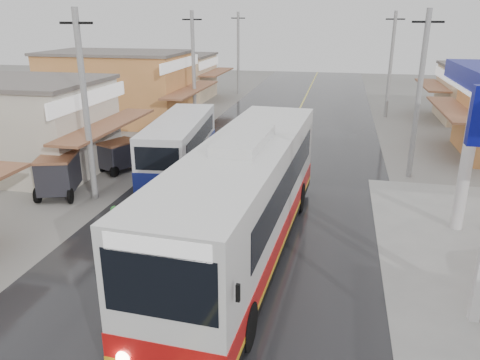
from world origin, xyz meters
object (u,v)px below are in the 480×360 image
at_px(tricycle_near, 119,154).
at_px(tricycle_far, 58,173).
at_px(cyclist, 120,240).
at_px(second_bus, 180,144).
at_px(coach_bus, 245,198).

bearing_deg(tricycle_near, tricycle_far, -80.94).
distance_m(tricycle_near, tricycle_far, 3.98).
xyz_separation_m(cyclist, tricycle_near, (-4.12, 8.52, 0.28)).
xyz_separation_m(second_bus, tricycle_far, (-4.22, -4.30, -0.43)).
relative_size(coach_bus, cyclist, 6.99).
bearing_deg(tricycle_near, cyclist, -39.95).
distance_m(second_bus, tricycle_near, 3.27).
xyz_separation_m(second_bus, cyclist, (0.94, -8.98, -0.87)).
xyz_separation_m(coach_bus, tricycle_near, (-8.15, 7.39, -1.10)).
bearing_deg(second_bus, cyclist, -89.91).
relative_size(second_bus, tricycle_far, 3.27).
relative_size(second_bus, tricycle_near, 3.53).
xyz_separation_m(coach_bus, second_bus, (-4.97, 7.85, -0.50)).
relative_size(cyclist, tricycle_near, 0.79).
bearing_deg(tricycle_near, coach_bus, -17.96).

